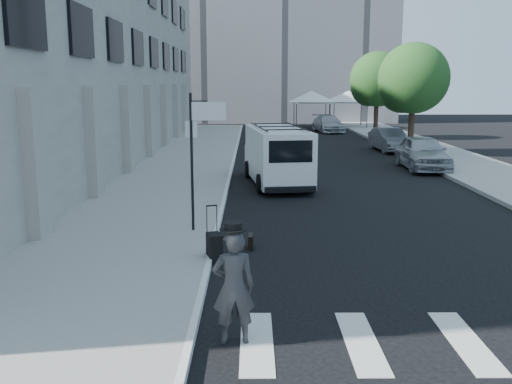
{
  "coord_description": "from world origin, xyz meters",
  "views": [
    {
      "loc": [
        -1.06,
        -11.12,
        3.9
      ],
      "look_at": [
        -0.98,
        2.4,
        1.3
      ],
      "focal_mm": 40.0,
      "sensor_mm": 36.0,
      "label": 1
    }
  ],
  "objects_px": {
    "parked_car_a": "(423,152)",
    "cargo_van": "(277,155)",
    "parked_car_b": "(389,140)",
    "businessman": "(234,287)",
    "parked_car_c": "(328,124)",
    "suitcase": "(214,248)",
    "briefcase": "(251,242)"
  },
  "relations": [
    {
      "from": "parked_car_c",
      "to": "parked_car_a",
      "type": "bearing_deg",
      "value": -92.43
    },
    {
      "from": "businessman",
      "to": "parked_car_b",
      "type": "xyz_separation_m",
      "value": [
        8.15,
        24.51,
        -0.22
      ]
    },
    {
      "from": "cargo_van",
      "to": "parked_car_c",
      "type": "bearing_deg",
      "value": 70.3
    },
    {
      "from": "cargo_van",
      "to": "parked_car_c",
      "type": "height_order",
      "value": "cargo_van"
    },
    {
      "from": "suitcase",
      "to": "parked_car_c",
      "type": "height_order",
      "value": "parked_car_c"
    },
    {
      "from": "parked_car_a",
      "to": "parked_car_c",
      "type": "xyz_separation_m",
      "value": [
        -1.68,
        19.84,
        -0.1
      ]
    },
    {
      "from": "parked_car_b",
      "to": "parked_car_c",
      "type": "distance_m",
      "value": 13.05
    },
    {
      "from": "parked_car_c",
      "to": "briefcase",
      "type": "bearing_deg",
      "value": -107.92
    },
    {
      "from": "businessman",
      "to": "cargo_van",
      "type": "relative_size",
      "value": 0.3
    },
    {
      "from": "suitcase",
      "to": "parked_car_b",
      "type": "distance_m",
      "value": 22.36
    },
    {
      "from": "parked_car_b",
      "to": "parked_car_c",
      "type": "bearing_deg",
      "value": 93.26
    },
    {
      "from": "cargo_van",
      "to": "parked_car_b",
      "type": "bearing_deg",
      "value": 49.62
    },
    {
      "from": "briefcase",
      "to": "cargo_van",
      "type": "distance_m",
      "value": 8.93
    },
    {
      "from": "suitcase",
      "to": "parked_car_c",
      "type": "relative_size",
      "value": 0.27
    },
    {
      "from": "parked_car_c",
      "to": "parked_car_b",
      "type": "bearing_deg",
      "value": -89.34
    },
    {
      "from": "parked_car_c",
      "to": "suitcase",
      "type": "bearing_deg",
      "value": -108.9
    },
    {
      "from": "businessman",
      "to": "parked_car_c",
      "type": "distance_m",
      "value": 37.98
    },
    {
      "from": "briefcase",
      "to": "cargo_van",
      "type": "height_order",
      "value": "cargo_van"
    },
    {
      "from": "parked_car_a",
      "to": "cargo_van",
      "type": "bearing_deg",
      "value": -149.3
    },
    {
      "from": "suitcase",
      "to": "parked_car_c",
      "type": "xyz_separation_m",
      "value": [
        6.9,
        33.52,
        0.33
      ]
    },
    {
      "from": "briefcase",
      "to": "parked_car_a",
      "type": "bearing_deg",
      "value": 59.63
    },
    {
      "from": "businessman",
      "to": "parked_car_a",
      "type": "relative_size",
      "value": 0.39
    },
    {
      "from": "businessman",
      "to": "suitcase",
      "type": "bearing_deg",
      "value": -88.66
    },
    {
      "from": "parked_car_a",
      "to": "parked_car_b",
      "type": "xyz_separation_m",
      "value": [
        0.12,
        6.91,
        -0.11
      ]
    },
    {
      "from": "cargo_van",
      "to": "parked_car_a",
      "type": "xyz_separation_m",
      "value": [
        6.8,
        3.78,
        -0.36
      ]
    },
    {
      "from": "cargo_van",
      "to": "parked_car_b",
      "type": "xyz_separation_m",
      "value": [
        6.92,
        10.69,
        -0.47
      ]
    },
    {
      "from": "suitcase",
      "to": "cargo_van",
      "type": "xyz_separation_m",
      "value": [
        1.78,
        9.9,
        0.8
      ]
    },
    {
      "from": "briefcase",
      "to": "businessman",
      "type": "bearing_deg",
      "value": -91.44
    },
    {
      "from": "businessman",
      "to": "parked_car_c",
      "type": "relative_size",
      "value": 0.38
    },
    {
      "from": "parked_car_a",
      "to": "parked_car_c",
      "type": "height_order",
      "value": "parked_car_a"
    },
    {
      "from": "cargo_van",
      "to": "parked_car_b",
      "type": "distance_m",
      "value": 12.75
    },
    {
      "from": "businessman",
      "to": "cargo_van",
      "type": "distance_m",
      "value": 13.88
    }
  ]
}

